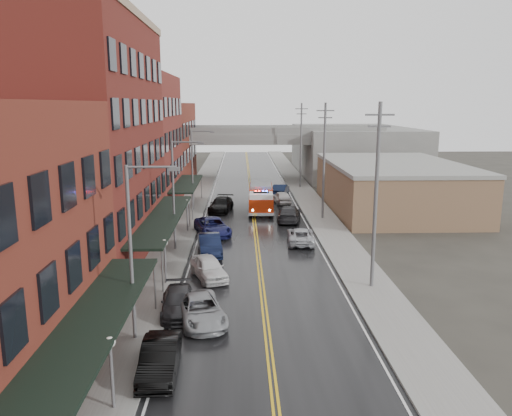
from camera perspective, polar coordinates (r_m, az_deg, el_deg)
name	(u,v)px	position (r m, az deg, el deg)	size (l,w,h in m)	color
road	(255,231)	(47.30, -0.07, -2.69)	(11.00, 160.00, 0.02)	black
sidewalk_left	(178,231)	(47.65, -8.89, -2.65)	(3.00, 160.00, 0.15)	slate
sidewalk_right	(332,230)	(48.05, 8.67, -2.52)	(3.00, 160.00, 0.15)	slate
curb_left	(196,231)	(47.47, -6.91, -2.65)	(0.30, 160.00, 0.15)	gray
curb_right	(315,230)	(47.78, 6.72, -2.55)	(0.30, 160.00, 0.15)	gray
brick_building_b	(85,142)	(40.69, -18.99, 7.15)	(9.00, 20.00, 18.00)	maroon
brick_building_c	(134,144)	(57.71, -13.81, 7.14)	(9.00, 15.00, 15.00)	maroon
brick_building_far	(159,145)	(74.98, -11.00, 7.11)	(9.00, 20.00, 12.00)	#612919
tan_building	(393,187)	(59.15, 15.34, 2.28)	(14.00, 22.00, 5.00)	brown
right_far_block	(353,150)	(88.28, 10.99, 6.48)	(18.00, 30.00, 8.00)	slate
awning_0	(96,319)	(22.53, -17.85, -11.94)	(2.60, 16.00, 3.09)	black
awning_1	(164,218)	(40.25, -10.50, -1.11)	(2.60, 18.00, 3.09)	black
awning_2	(187,184)	(57.31, -7.89, 2.79)	(2.60, 13.00, 3.09)	black
globe_lamp_0	(111,356)	(20.80, -16.28, -15.98)	(0.44, 0.44, 3.12)	#59595B
globe_lamp_1	(165,251)	(33.56, -10.39, -4.90)	(0.44, 0.44, 3.12)	#59595B
globe_lamp_2	(187,208)	(47.04, -7.89, -0.01)	(0.44, 0.44, 3.12)	#59595B
street_lamp_0	(135,242)	(25.24, -13.64, -3.84)	(2.64, 0.22, 9.00)	#59595B
street_lamp_1	(176,188)	(40.67, -9.09, 2.22)	(2.64, 0.22, 9.00)	#59595B
street_lamp_2	(194,165)	(56.42, -7.06, 4.93)	(2.64, 0.22, 9.00)	#59595B
utility_pole_0	(376,193)	(32.42, 13.55, 1.63)	(1.80, 0.24, 12.00)	#59595B
utility_pole_1	(324,159)	(51.79, 7.79, 5.55)	(1.80, 0.24, 12.00)	#59595B
utility_pole_2	(301,144)	(71.51, 5.16, 7.30)	(1.80, 0.24, 12.00)	#59595B
overpass	(249,143)	(78.01, -0.76, 7.48)	(40.00, 10.00, 7.50)	slate
fire_truck	(261,197)	(55.89, 0.56, 1.26)	(3.52, 8.32, 3.00)	#A32307
parked_car_left_1	(160,358)	(23.58, -10.94, -16.51)	(1.58, 4.53, 1.49)	black
parked_car_left_2	(201,310)	(28.26, -6.33, -11.49)	(2.35, 5.09, 1.42)	gray
parked_car_left_3	(178,302)	(29.52, -8.90, -10.58)	(1.88, 4.64, 1.35)	#272729
parked_car_left_4	(209,268)	(34.81, -5.42, -6.81)	(1.82, 4.52, 1.54)	silver
parked_car_left_5	(210,245)	(40.21, -5.33, -4.19)	(1.71, 4.89, 1.61)	black
parked_car_left_6	(213,227)	(46.09, -4.99, -2.14)	(2.60, 5.64, 1.57)	#13164A
parked_car_left_7	(221,205)	(56.13, -4.02, 0.40)	(2.19, 5.37, 1.56)	black
parked_car_right_0	(301,236)	(43.38, 5.11, -3.17)	(2.24, 4.86, 1.35)	#AEB1B6
parked_car_right_1	(289,214)	(51.42, 3.81, -0.64)	(2.24, 5.51, 1.60)	#27272A
parked_car_right_2	(282,197)	(60.65, 2.96, 1.24)	(1.77, 4.40, 1.50)	silver
parked_car_right_3	(281,190)	(65.55, 2.85, 2.07)	(1.68, 4.82, 1.59)	#0E1934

